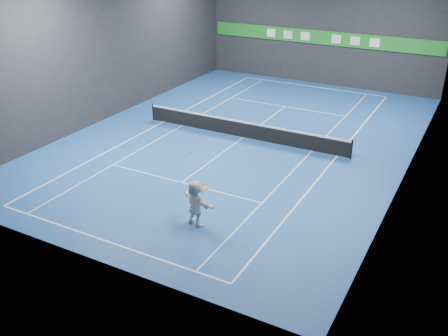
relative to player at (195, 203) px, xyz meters
The scene contains 19 objects.
ground 9.60m from the player, 105.14° to the left, with size 26.00×26.00×0.00m, color #1A4892.
wall_back 22.63m from the player, 96.41° to the left, with size 18.00×0.10×9.00m, color black.
wall_front 5.75m from the player, 123.39° to the right, with size 18.00×0.10×9.00m, color black.
wall_left 15.15m from the player, 141.28° to the left, with size 0.10×26.00×9.00m, color black.
wall_right 11.82m from the player, 54.78° to the left, with size 0.10×26.00×9.00m, color black.
baseline_near 3.78m from the player, 133.01° to the right, with size 10.98×0.08×0.01m, color white.
baseline_far 21.27m from the player, 96.74° to the left, with size 10.98×0.08×0.01m, color white.
sideline_doubles_left 12.23m from the player, 130.90° to the left, with size 0.08×23.78×0.01m, color white.
sideline_doubles_right 9.74m from the player, 71.99° to the left, with size 0.08×23.78×0.01m, color white.
sideline_singles_left 11.38m from the player, 125.62° to the left, with size 0.06×23.78×0.01m, color white.
sideline_singles_right 9.41m from the player, 80.05° to the left, with size 0.06×23.78×0.01m, color white.
service_line_near 3.88m from the player, 131.53° to the left, with size 8.23×0.06×0.01m, color white.
service_line_far 15.84m from the player, 99.07° to the left, with size 8.23×0.06×0.01m, color white.
center_service_line 9.60m from the player, 105.14° to the left, with size 0.06×12.80×0.01m, color white.
player is the anchor object (origin of this frame).
tennis_ball 2.07m from the player, 138.77° to the left, with size 0.07×0.07×0.07m, color #D3F629.
tennis_net 9.56m from the player, 105.14° to the left, with size 12.50×0.10×1.07m.
sponsor_banner 22.43m from the player, 96.42° to the left, with size 17.64×0.11×1.00m.
tennis_racket 0.82m from the player, ahead, with size 0.38×0.35×0.54m.
Camera 1 is at (11.62, -23.72, 10.55)m, focal length 40.00 mm.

